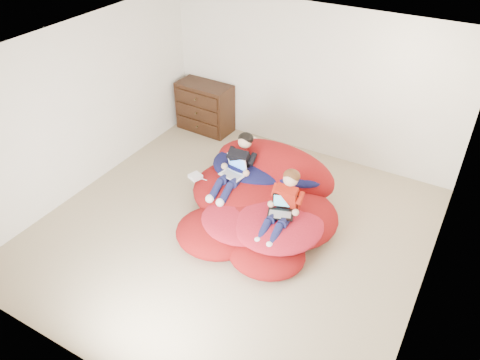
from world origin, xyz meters
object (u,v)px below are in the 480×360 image
at_px(dresser, 205,107).
at_px(laptop_black, 283,208).
at_px(beanbag_pile, 262,199).
at_px(older_boy, 237,164).
at_px(laptop_white, 234,169).
at_px(younger_boy, 284,203).

distance_m(dresser, laptop_black, 3.32).
relative_size(beanbag_pile, older_boy, 2.26).
xyz_separation_m(dresser, laptop_black, (2.58, -2.10, 0.11)).
bearing_deg(laptop_black, laptop_white, 157.80).
bearing_deg(younger_boy, beanbag_pile, 144.55).
relative_size(laptop_white, laptop_black, 0.94).
xyz_separation_m(younger_boy, laptop_black, (0.00, -0.02, -0.07)).
bearing_deg(older_boy, dresser, 134.83).
relative_size(younger_boy, laptop_black, 2.33).
height_order(younger_boy, laptop_white, younger_boy).
relative_size(dresser, laptop_black, 2.64).
height_order(beanbag_pile, laptop_black, beanbag_pile).
height_order(older_boy, younger_boy, older_boy).
bearing_deg(older_boy, laptop_white, -90.00).
height_order(dresser, beanbag_pile, dresser).
height_order(dresser, laptop_black, dresser).
relative_size(beanbag_pile, laptop_white, 6.35).
height_order(beanbag_pile, younger_boy, younger_boy).
relative_size(dresser, younger_boy, 1.13).
bearing_deg(beanbag_pile, laptop_white, 177.97).
xyz_separation_m(younger_boy, laptop_white, (-0.94, 0.36, -0.01)).
bearing_deg(beanbag_pile, dresser, 140.43).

